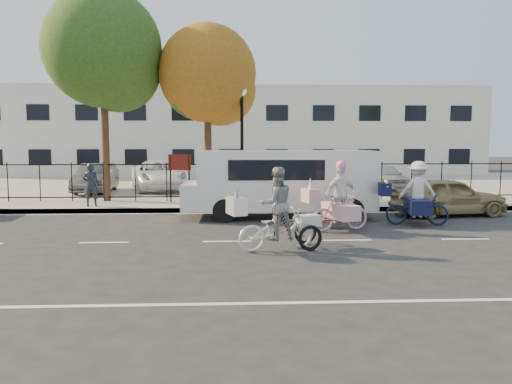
{
  "coord_description": "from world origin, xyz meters",
  "views": [
    {
      "loc": [
        0.14,
        -12.09,
        2.5
      ],
      "look_at": [
        0.77,
        1.2,
        1.1
      ],
      "focal_mm": 35.0,
      "sensor_mm": 36.0,
      "label": 1
    }
  ],
  "objects": [
    {
      "name": "gold_sedan",
      "position": [
        7.25,
        3.94,
        0.64
      ],
      "size": [
        3.9,
        1.99,
        1.27
      ],
      "primitive_type": "imported",
      "rotation": [
        0.0,
        0.0,
        1.71
      ],
      "color": "#9E8955",
      "rests_on": "ground"
    },
    {
      "name": "parking_lot",
      "position": [
        0.0,
        15.0,
        0.07
      ],
      "size": [
        60.0,
        15.6,
        0.15
      ],
      "primitive_type": "cube",
      "color": "#A8A399",
      "rests_on": "ground"
    },
    {
      "name": "lot_car_c",
      "position": [
        -5.97,
        10.43,
        0.79
      ],
      "size": [
        1.5,
        3.93,
        1.28
      ],
      "primitive_type": "imported",
      "rotation": [
        0.0,
        0.0,
        0.04
      ],
      "color": "#47494E",
      "rests_on": "parking_lot"
    },
    {
      "name": "curb",
      "position": [
        0.0,
        5.05,
        0.07
      ],
      "size": [
        60.0,
        0.1,
        0.15
      ],
      "primitive_type": "cube",
      "color": "#A8A399",
      "rests_on": "ground"
    },
    {
      "name": "lot_car_b",
      "position": [
        -3.29,
        11.44,
        0.83
      ],
      "size": [
        3.51,
        5.36,
        1.37
      ],
      "primitive_type": "imported",
      "rotation": [
        0.0,
        0.0,
        0.27
      ],
      "color": "white",
      "rests_on": "parking_lot"
    },
    {
      "name": "pedestrian",
      "position": [
        -4.86,
        5.67,
        0.92
      ],
      "size": [
        0.59,
        0.42,
        1.53
      ],
      "primitive_type": "imported",
      "rotation": [
        0.0,
        0.0,
        3.24
      ],
      "color": "black",
      "rests_on": "sidewalk"
    },
    {
      "name": "iron_fence",
      "position": [
        0.0,
        7.2,
        0.9
      ],
      "size": [
        58.0,
        0.06,
        1.5
      ],
      "primitive_type": null,
      "color": "black",
      "rests_on": "sidewalk"
    },
    {
      "name": "road_markings",
      "position": [
        0.0,
        0.0,
        0.01
      ],
      "size": [
        60.0,
        9.52,
        0.01
      ],
      "primitive_type": null,
      "color": "silver",
      "rests_on": "ground"
    },
    {
      "name": "street_sign",
      "position": [
        -1.85,
        6.8,
        1.42
      ],
      "size": [
        0.85,
        0.06,
        1.8
      ],
      "color": "black",
      "rests_on": "sidewalk"
    },
    {
      "name": "lot_car_d",
      "position": [
        7.36,
        11.24,
        0.74
      ],
      "size": [
        1.8,
        3.63,
        1.19
      ],
      "primitive_type": "imported",
      "rotation": [
        0.0,
        0.0,
        0.12
      ],
      "color": "#A0A3A7",
      "rests_on": "parking_lot"
    },
    {
      "name": "lamppost",
      "position": [
        0.5,
        6.8,
        3.11
      ],
      "size": [
        0.36,
        0.36,
        4.33
      ],
      "color": "black",
      "rests_on": "sidewalk"
    },
    {
      "name": "building",
      "position": [
        0.0,
        25.0,
        3.0
      ],
      "size": [
        34.0,
        10.0,
        6.0
      ],
      "primitive_type": "cube",
      "color": "silver",
      "rests_on": "ground"
    },
    {
      "name": "zebra_trike",
      "position": [
        1.13,
        -0.97,
        0.73
      ],
      "size": [
        2.2,
        1.35,
        1.89
      ],
      "rotation": [
        0.0,
        0.0,
        1.88
      ],
      "color": "white",
      "rests_on": "ground"
    },
    {
      "name": "ground",
      "position": [
        0.0,
        0.0,
        0.0
      ],
      "size": [
        120.0,
        120.0,
        0.0
      ],
      "primitive_type": "plane",
      "color": "#333334"
    },
    {
      "name": "white_van",
      "position": [
        1.74,
        3.8,
        1.19
      ],
      "size": [
        6.09,
        2.15,
        2.15
      ],
      "rotation": [
        0.0,
        0.0,
        -0.02
      ],
      "color": "white",
      "rests_on": "ground"
    },
    {
      "name": "unicorn_bike",
      "position": [
        3.06,
        1.31,
        0.72
      ],
      "size": [
        1.97,
        1.41,
        1.94
      ],
      "rotation": [
        0.0,
        0.0,
        1.84
      ],
      "color": "#D19FA8",
      "rests_on": "ground"
    },
    {
      "name": "sidewalk",
      "position": [
        0.0,
        6.1,
        0.07
      ],
      "size": [
        60.0,
        2.2,
        0.15
      ],
      "primitive_type": "cube",
      "color": "#A8A399",
      "rests_on": "ground"
    },
    {
      "name": "bull_bike",
      "position": [
        5.52,
        2.17,
        0.75
      ],
      "size": [
        2.07,
        1.44,
        1.88
      ],
      "rotation": [
        0.0,
        0.0,
        1.4
      ],
      "color": "black",
      "rests_on": "ground"
    },
    {
      "name": "tree_mid",
      "position": [
        -0.68,
        7.74,
        4.88
      ],
      "size": [
        3.8,
        3.8,
        6.97
      ],
      "color": "#442D1D",
      "rests_on": "ground"
    },
    {
      "name": "tree_west",
      "position": [
        -4.56,
        7.36,
        5.68
      ],
      "size": [
        4.42,
        4.42,
        8.11
      ],
      "color": "#442D1D",
      "rests_on": "ground"
    }
  ]
}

